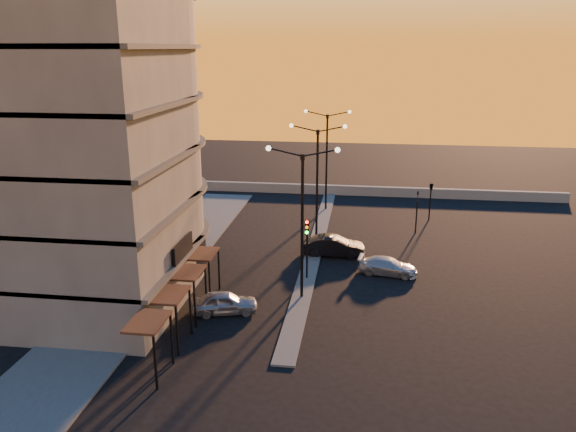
# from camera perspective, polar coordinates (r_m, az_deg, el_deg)

# --- Properties ---
(ground) EXTENTS (120.00, 120.00, 0.00)m
(ground) POSITION_cam_1_polar(r_m,az_deg,el_deg) (35.30, 1.39, -8.31)
(ground) COLOR black
(ground) RESTS_ON ground
(sidewalk_west) EXTENTS (5.00, 40.00, 0.12)m
(sidewalk_west) POSITION_cam_1_polar(r_m,az_deg,el_deg) (41.23, -12.65, -4.85)
(sidewalk_west) COLOR #4F4F4D
(sidewalk_west) RESTS_ON ground
(median) EXTENTS (1.20, 36.00, 0.12)m
(median) POSITION_cam_1_polar(r_m,az_deg,el_deg) (44.49, 2.88, -2.83)
(median) COLOR #4F4F4D
(median) RESTS_ON ground
(parapet) EXTENTS (44.00, 0.50, 1.00)m
(parapet) POSITION_cam_1_polar(r_m,az_deg,el_deg) (59.58, 6.20, 2.61)
(parapet) COLOR slate
(parapet) RESTS_ON ground
(building) EXTENTS (14.35, 17.08, 25.00)m
(building) POSITION_cam_1_polar(r_m,az_deg,el_deg) (36.47, -21.30, 10.85)
(building) COLOR #605A54
(building) RESTS_ON ground
(streetlamp_near) EXTENTS (4.32, 0.32, 9.51)m
(streetlamp_near) POSITION_cam_1_polar(r_m,az_deg,el_deg) (33.32, 1.46, 0.43)
(streetlamp_near) COLOR black
(streetlamp_near) RESTS_ON ground
(streetlamp_mid) EXTENTS (4.32, 0.32, 9.51)m
(streetlamp_mid) POSITION_cam_1_polar(r_m,az_deg,el_deg) (42.96, 2.99, 4.14)
(streetlamp_mid) COLOR black
(streetlamp_mid) RESTS_ON ground
(streetlamp_far) EXTENTS (4.32, 0.32, 9.51)m
(streetlamp_far) POSITION_cam_1_polar(r_m,az_deg,el_deg) (52.74, 3.96, 6.48)
(streetlamp_far) COLOR black
(streetlamp_far) RESTS_ON ground
(traffic_light_main) EXTENTS (0.28, 0.44, 4.25)m
(traffic_light_main) POSITION_cam_1_polar(r_m,az_deg,el_deg) (36.86, 1.94, -2.36)
(traffic_light_main) COLOR black
(traffic_light_main) RESTS_ON ground
(signal_east_a) EXTENTS (0.13, 0.16, 3.60)m
(signal_east_a) POSITION_cam_1_polar(r_m,az_deg,el_deg) (47.80, 12.95, 0.50)
(signal_east_a) COLOR black
(signal_east_a) RESTS_ON ground
(signal_east_b) EXTENTS (0.42, 1.99, 3.60)m
(signal_east_b) POSITION_cam_1_polar(r_m,az_deg,el_deg) (51.51, 14.35, 2.91)
(signal_east_b) COLOR black
(signal_east_b) RESTS_ON ground
(car_hatchback) EXTENTS (4.13, 2.49, 1.31)m
(car_hatchback) POSITION_cam_1_polar(r_m,az_deg,el_deg) (33.38, -6.49, -8.72)
(car_hatchback) COLOR #9B9CA2
(car_hatchback) RESTS_ON ground
(car_sedan) EXTENTS (4.59, 1.67, 1.50)m
(car_sedan) POSITION_cam_1_polar(r_m,az_deg,el_deg) (42.00, 4.65, -3.07)
(car_sedan) COLOR black
(car_sedan) RESTS_ON ground
(car_wagon) EXTENTS (4.26, 2.29, 1.17)m
(car_wagon) POSITION_cam_1_polar(r_m,az_deg,el_deg) (39.16, 10.10, -5.05)
(car_wagon) COLOR #B3B6BB
(car_wagon) RESTS_ON ground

